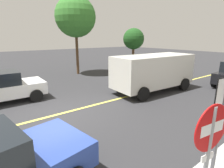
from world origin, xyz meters
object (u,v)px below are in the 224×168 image
at_px(car_white_crossing, 3,87).
at_px(tree_centre_verge, 134,39).
at_px(car_silver_behind_van, 165,62).
at_px(stop_sign, 208,149).
at_px(speed_limit_sign, 221,114).
at_px(white_van, 154,71).
at_px(tree_right_verge, 75,17).

distance_m(car_white_crossing, tree_centre_verge, 12.78).
distance_m(car_white_crossing, car_silver_behind_van, 14.16).
bearing_deg(stop_sign, speed_limit_sign, 15.65).
distance_m(white_van, tree_right_verge, 8.55).
bearing_deg(tree_right_verge, stop_sign, -108.76).
bearing_deg(speed_limit_sign, tree_centre_verge, 53.04).
relative_size(stop_sign, white_van, 0.44).
height_order(stop_sign, tree_right_verge, tree_right_verge).
bearing_deg(car_silver_behind_van, white_van, -147.95).
bearing_deg(tree_centre_verge, speed_limit_sign, -126.96).
bearing_deg(car_white_crossing, speed_limit_sign, -72.13).
relative_size(stop_sign, car_white_crossing, 0.61).
distance_m(stop_sign, car_white_crossing, 9.52).
distance_m(car_white_crossing, tree_right_verge, 8.76).
xyz_separation_m(car_white_crossing, tree_right_verge, (6.39, 4.38, 4.08)).
height_order(stop_sign, car_silver_behind_van, stop_sign).
xyz_separation_m(car_white_crossing, tree_centre_verge, (12.15, 3.29, 2.23)).
height_order(white_van, car_white_crossing, white_van).
distance_m(stop_sign, tree_centre_verge, 16.42).
distance_m(tree_centre_verge, tree_right_verge, 6.15).
relative_size(speed_limit_sign, car_white_crossing, 0.66).
relative_size(speed_limit_sign, car_silver_behind_van, 0.63).
height_order(car_silver_behind_van, tree_right_verge, tree_right_verge).
xyz_separation_m(stop_sign, tree_centre_verge, (10.41, 12.62, 1.42)).
height_order(car_white_crossing, tree_right_verge, tree_right_verge).
distance_m(stop_sign, tree_right_verge, 14.85).
xyz_separation_m(white_van, car_silver_behind_van, (6.50, 4.07, -0.43)).
distance_m(car_silver_behind_van, tree_right_verge, 9.44).
bearing_deg(white_van, car_white_crossing, 156.89).
xyz_separation_m(speed_limit_sign, car_white_crossing, (-2.90, 9.00, -0.97)).
bearing_deg(stop_sign, white_van, 45.76).
height_order(speed_limit_sign, tree_centre_verge, tree_centre_verge).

